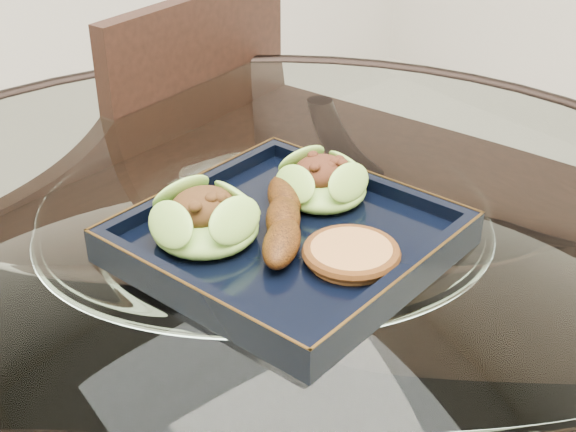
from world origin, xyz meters
TOP-DOWN VIEW (x-y plane):
  - dining_table at (-0.00, -0.00)m, footprint 1.13×1.13m
  - dining_chair at (0.21, 0.34)m, footprint 0.48×0.48m
  - navy_plate at (0.02, -0.02)m, footprint 0.33×0.33m
  - lettuce_wrap_left at (-0.05, 0.02)m, footprint 0.12×0.12m
  - lettuce_wrap_right at (0.08, 0.02)m, footprint 0.12×0.12m
  - roasted_plantain at (0.01, -0.01)m, footprint 0.12×0.15m
  - crumb_patty at (0.03, -0.09)m, footprint 0.08×0.08m

SIDE VIEW (x-z plane):
  - dining_chair at x=0.21m, z-range 0.05..0.94m
  - dining_table at x=0.00m, z-range 0.21..0.98m
  - navy_plate at x=0.02m, z-range 0.76..0.78m
  - crumb_patty at x=0.03m, z-range 0.78..0.80m
  - roasted_plantain at x=0.01m, z-range 0.78..0.81m
  - lettuce_wrap_right at x=0.08m, z-range 0.78..0.81m
  - lettuce_wrap_left at x=-0.05m, z-range 0.78..0.82m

